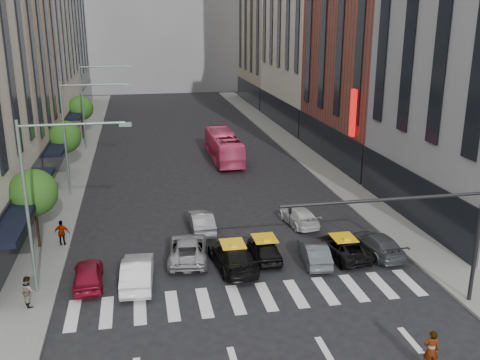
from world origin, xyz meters
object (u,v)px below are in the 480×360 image
streetlamp_near (45,185)px  car_white_front (137,272)px  taxi_left (233,256)px  pedestrian_far (62,233)px  streetlamp_mid (76,124)px  taxi_center (264,249)px  streetlamp_far (91,95)px  pedestrian_near (28,291)px  car_red (88,274)px  bus (223,146)px

streetlamp_near → car_white_front: streetlamp_near is taller
taxi_left → pedestrian_far: size_ratio=3.11×
streetlamp_mid → taxi_center: size_ratio=2.35×
streetlamp_near → taxi_left: size_ratio=1.79×
streetlamp_far → pedestrian_near: streetlamp_far is taller
taxi_left → pedestrian_near: bearing=7.2°
car_red → taxi_center: taxi_center is taller
streetlamp_mid → taxi_left: 18.44m
car_white_front → taxi_center: car_white_front is taller
pedestrian_near → pedestrian_far: 7.33m
car_red → taxi_center: 10.09m
car_white_front → pedestrian_near: bearing=19.0°
car_red → car_white_front: 2.62m
streetlamp_near → pedestrian_far: (-0.36, 5.92, -4.94)m
car_white_front → pedestrian_far: size_ratio=2.80×
streetlamp_far → taxi_center: size_ratio=2.35×
streetlamp_near → bus: (12.94, 24.99, -4.47)m
taxi_center → pedestrian_near: bearing=14.6°
bus → pedestrian_near: bearing=61.5°
streetlamp_near → streetlamp_mid: (0.00, 16.00, 0.00)m
streetlamp_far → pedestrian_far: (-0.36, -26.08, -4.94)m
streetlamp_near → streetlamp_mid: bearing=90.0°
streetlamp_far → pedestrian_far: 26.54m
taxi_left → bus: bearing=-103.9°
streetlamp_near → car_white_front: bearing=1.1°
streetlamp_far → pedestrian_far: bearing=-90.8°
taxi_left → bus: size_ratio=0.49×
taxi_center → bus: 23.17m
streetlamp_mid → taxi_center: streetlamp_mid is taller
pedestrian_far → car_red: bearing=114.7°
taxi_center → bus: size_ratio=0.37×
taxi_center → pedestrian_far: bearing=-18.5°
car_red → pedestrian_far: (-1.96, 5.44, 0.31)m
streetlamp_mid → car_red: streetlamp_mid is taller
streetlamp_near → bus: streetlamp_near is taller
car_red → taxi_left: (7.95, 0.61, 0.08)m
car_red → pedestrian_near: size_ratio=2.45×
car_white_front → pedestrian_near: size_ratio=2.90×
streetlamp_mid → pedestrian_near: 18.10m
car_white_front → taxi_center: size_ratio=1.18×
car_white_front → car_red: bearing=-5.2°
streetlamp_far → car_red: bearing=-87.1°
pedestrian_near → car_white_front: bearing=-99.1°
pedestrian_far → car_white_front: bearing=132.8°
car_red → bus: 27.01m
bus → pedestrian_far: (-13.30, -19.06, -0.47)m
bus → pedestrian_near: 29.86m
taxi_center → streetlamp_mid: bearing=-50.4°
car_white_front → streetlamp_mid: bearing=-71.7°
car_red → taxi_left: 7.97m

